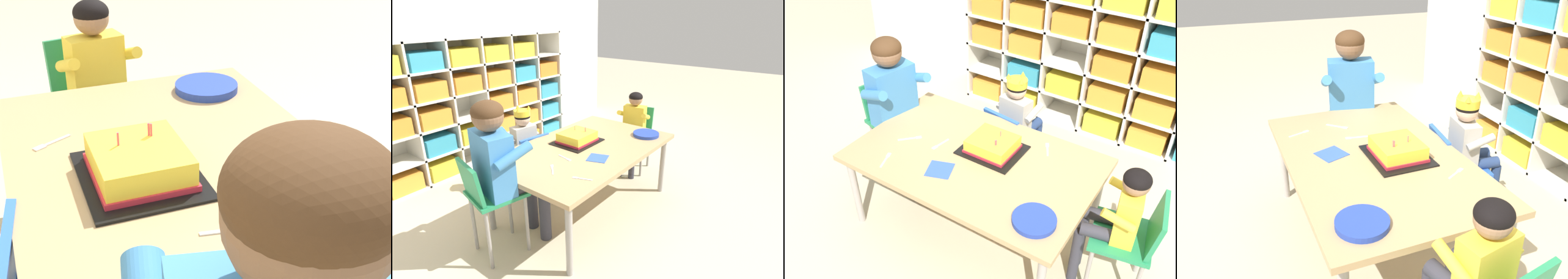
{
  "view_description": "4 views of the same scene",
  "coord_description": "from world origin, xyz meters",
  "views": [
    {
      "loc": [
        -1.15,
        0.41,
        1.32
      ],
      "look_at": [
        -0.02,
        -0.01,
        0.68
      ],
      "focal_mm": 50.78,
      "sensor_mm": 36.0,
      "label": 1
    },
    {
      "loc": [
        -1.85,
        -1.45,
        1.56
      ],
      "look_at": [
        0.03,
        -0.01,
        0.62
      ],
      "focal_mm": 29.74,
      "sensor_mm": 36.0,
      "label": 2
    },
    {
      "loc": [
        1.13,
        -1.66,
        2.15
      ],
      "look_at": [
        0.02,
        0.03,
        0.68
      ],
      "focal_mm": 40.23,
      "sensor_mm": 36.0,
      "label": 3
    },
    {
      "loc": [
        1.72,
        -0.7,
        1.55
      ],
      "look_at": [
        -0.03,
        0.0,
        0.64
      ],
      "focal_mm": 36.49,
      "sensor_mm": 36.0,
      "label": 4
    }
  ],
  "objects": [
    {
      "name": "paper_plate_stack",
      "position": [
        0.53,
        -0.26,
        0.57
      ],
      "size": [
        0.22,
        0.22,
        0.03
      ],
      "primitive_type": "cylinder",
      "color": "#233DA3",
      "rests_on": "activity_table"
    },
    {
      "name": "activity_table",
      "position": [
        0.0,
        0.0,
        0.52
      ],
      "size": [
        1.42,
        0.89,
        0.56
      ],
      "color": "tan",
      "rests_on": "ground"
    },
    {
      "name": "classroom_chair_blue",
      "position": [
        -0.08,
        0.56,
        0.34
      ],
      "size": [
        0.36,
        0.35,
        0.57
      ],
      "rotation": [
        0.0,
        0.0,
        2.99
      ],
      "color": "blue",
      "rests_on": "ground"
    },
    {
      "name": "classroom_back_wall",
      "position": [
        0.0,
        1.76,
        1.3
      ],
      "size": [
        5.09,
        0.1,
        2.6
      ],
      "primitive_type": "cube",
      "color": "silver",
      "rests_on": "ground"
    },
    {
      "name": "fork_by_napkin",
      "position": [
        0.32,
        0.31,
        0.56
      ],
      "size": [
        0.07,
        0.12,
        0.0
      ],
      "rotation": [
        0.0,
        0.0,
        5.2
      ],
      "color": "white",
      "rests_on": "activity_table"
    },
    {
      "name": "adult_helper_seated",
      "position": [
        -0.69,
        0.12,
        0.67
      ],
      "size": [
        0.46,
        0.45,
        1.08
      ],
      "rotation": [
        0.0,
        0.0,
        1.35
      ],
      "color": "#3D7FBC",
      "rests_on": "ground"
    },
    {
      "name": "classroom_chair_adult_side",
      "position": [
        -0.8,
        0.15,
        0.45
      ],
      "size": [
        0.41,
        0.37,
        0.72
      ],
      "rotation": [
        0.0,
        0.0,
        1.35
      ],
      "color": "#238451",
      "rests_on": "ground"
    },
    {
      "name": "fork_near_child_seat",
      "position": [
        -0.25,
        -0.02,
        0.56
      ],
      "size": [
        0.04,
        0.13,
        0.0
      ],
      "rotation": [
        0.0,
        0.0,
        1.4
      ],
      "color": "white",
      "rests_on": "activity_table"
    },
    {
      "name": "birthday_cake_on_tray",
      "position": [
        0.05,
        0.11,
        0.6
      ],
      "size": [
        0.36,
        0.31,
        0.12
      ],
      "color": "black",
      "rests_on": "activity_table"
    },
    {
      "name": "child_with_crown",
      "position": [
        -0.07,
        0.66,
        0.5
      ],
      "size": [
        0.32,
        0.32,
        0.81
      ],
      "rotation": [
        0.0,
        0.0,
        2.99
      ],
      "color": "#B2ADA3",
      "rests_on": "ground"
    },
    {
      "name": "guest_at_table_side",
      "position": [
        0.85,
        0.05,
        0.53
      ],
      "size": [
        0.32,
        0.32,
        0.83
      ],
      "rotation": [
        0.0,
        0.0,
        -1.38
      ],
      "color": "yellow",
      "rests_on": "ground"
    },
    {
      "name": "storage_cubby_shelf",
      "position": [
        0.13,
        1.53,
        0.65
      ],
      "size": [
        2.26,
        0.35,
        1.34
      ],
      "color": "silver",
      "rests_on": "ground"
    },
    {
      "name": "ground",
      "position": [
        0.0,
        0.0,
        0.0
      ],
      "size": [
        16.0,
        16.0,
        0.0
      ],
      "primitive_type": "plane",
      "color": "beige"
    },
    {
      "name": "classroom_chair_guest_side",
      "position": [
        0.94,
        0.07,
        0.4
      ],
      "size": [
        0.38,
        0.37,
        0.65
      ],
      "rotation": [
        0.0,
        0.0,
        -1.38
      ],
      "color": "#238451",
      "rests_on": "ground"
    },
    {
      "name": "paper_napkin_square",
      "position": [
        -0.1,
        -0.2,
        0.56
      ],
      "size": [
        0.18,
        0.18,
        0.0
      ],
      "primitive_type": "cube",
      "rotation": [
        0.0,
        0.0,
        0.34
      ],
      "color": "#3356B7",
      "rests_on": "activity_table"
    },
    {
      "name": "fork_at_table_front_edge",
      "position": [
        -0.42,
        -0.3,
        0.56
      ],
      "size": [
        0.06,
        0.13,
        0.0
      ],
      "rotation": [
        0.0,
        0.0,
        5.06
      ],
      "color": "white",
      "rests_on": "activity_table"
    },
    {
      "name": "fork_near_cake_tray",
      "position": [
        -0.43,
        -0.06,
        0.56
      ],
      "size": [
        0.11,
        0.12,
        0.0
      ],
      "rotation": [
        0.0,
        0.0,
        3.95
      ],
      "color": "white",
      "rests_on": "activity_table"
    }
  ]
}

